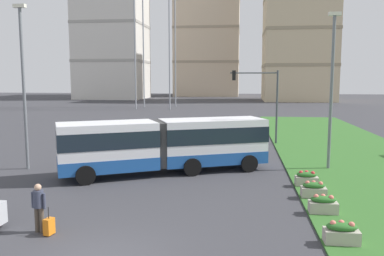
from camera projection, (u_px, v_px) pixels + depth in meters
The scene contains 15 objects.
articulated_bus at pixel (166, 144), 22.50m from camera, with size 11.71×7.26×3.00m.
car_navy_sedan at pixel (127, 130), 35.63m from camera, with size 4.53×2.31×1.58m.
pedestrian_crossing at pixel (39, 205), 13.79m from camera, with size 0.57×0.36×1.74m.
rolling_suitcase at pixel (49, 226), 13.63m from camera, with size 0.31×0.40×0.97m.
flower_planter_0 at pixel (342, 232), 12.79m from camera, with size 1.10×0.56×0.74m.
flower_planter_1 at pixel (323, 204), 15.68m from camera, with size 1.10×0.56×0.74m.
flower_planter_2 at pixel (314, 189), 17.74m from camera, with size 1.10×0.56×0.74m.
flower_planter_3 at pixel (307, 178), 19.69m from camera, with size 1.10×0.56×0.74m.
traffic_light_far_right at pixel (261, 94), 32.22m from camera, with size 3.88×0.28×6.00m.
streetlight_left at pixel (23, 81), 23.04m from camera, with size 0.70×0.28×9.55m.
streetlight_median at pixel (332, 85), 22.93m from camera, with size 0.70×0.28×9.10m.
apartment_tower_west at pixel (112, 26), 104.11m from camera, with size 17.19×15.48×37.83m.
apartment_tower_westcentre at pixel (208, 15), 121.95m from camera, with size 19.31×19.69×49.24m.
apartment_tower_centre at pixel (299, 16), 94.39m from camera, with size 16.36×17.10×40.21m.
transmission_pylon at pixel (155, 3), 69.45m from camera, with size 9.00×6.24×34.01m.
Camera 1 is at (4.09, -10.77, 5.36)m, focal length 37.13 mm.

